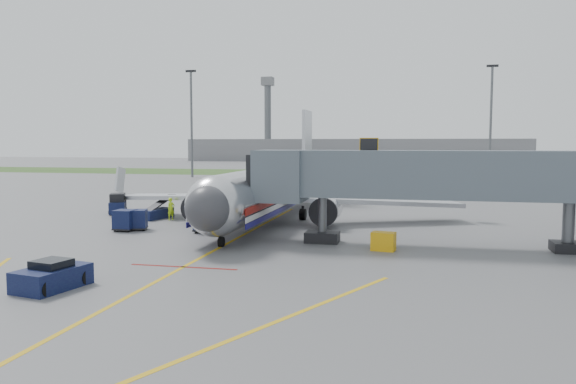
% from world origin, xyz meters
% --- Properties ---
extents(ground, '(400.00, 400.00, 0.00)m').
position_xyz_m(ground, '(0.00, 0.00, 0.00)').
color(ground, '#565659').
rests_on(ground, ground).
extents(grass_strip, '(300.00, 25.00, 0.01)m').
position_xyz_m(grass_strip, '(0.00, 90.00, 0.01)').
color(grass_strip, '#2D4C1E').
rests_on(grass_strip, ground).
extents(apron_markings, '(21.52, 50.00, 0.01)m').
position_xyz_m(apron_markings, '(0.00, -7.40, 0.00)').
color(apron_markings, gold).
rests_on(apron_markings, ground).
extents(airliner, '(32.10, 35.67, 10.25)m').
position_xyz_m(airliner, '(0.00, 15.25, 2.65)').
color(airliner, silver).
rests_on(airliner, ground).
extents(jet_bridge, '(25.30, 4.00, 6.90)m').
position_xyz_m(jet_bridge, '(12.86, 5.00, 4.47)').
color(jet_bridge, slate).
rests_on(jet_bridge, ground).
extents(light_mast_left, '(2.00, 0.44, 20.40)m').
position_xyz_m(light_mast_left, '(-30.00, 70.00, 10.78)').
color(light_mast_left, '#595B60').
rests_on(light_mast_left, ground).
extents(light_mast_right, '(2.00, 0.44, 20.40)m').
position_xyz_m(light_mast_right, '(25.00, 75.00, 10.78)').
color(light_mast_right, '#595B60').
rests_on(light_mast_right, ground).
extents(distant_terminal, '(120.00, 14.00, 8.00)m').
position_xyz_m(distant_terminal, '(-10.00, 170.00, 4.00)').
color(distant_terminal, slate).
rests_on(distant_terminal, ground).
extents(control_tower, '(4.00, 4.00, 30.00)m').
position_xyz_m(control_tower, '(-40.00, 165.00, 17.33)').
color(control_tower, '#595B60').
rests_on(control_tower, ground).
extents(pushback_tug, '(2.51, 3.49, 1.33)m').
position_xyz_m(pushback_tug, '(-4.00, -9.45, 0.55)').
color(pushback_tug, '#0C0C38').
rests_on(pushback_tug, ground).
extents(baggage_tug, '(2.40, 3.04, 1.89)m').
position_xyz_m(baggage_tug, '(-15.05, 15.78, 0.83)').
color(baggage_tug, '#0C0C38').
rests_on(baggage_tug, ground).
extents(baggage_cart_a, '(1.69, 1.69, 1.79)m').
position_xyz_m(baggage_cart_a, '(-3.00, 7.31, 0.91)').
color(baggage_cart_a, '#0C0C38').
rests_on(baggage_cart_a, ground).
extents(baggage_cart_b, '(1.49, 1.49, 1.58)m').
position_xyz_m(baggage_cart_b, '(-9.22, 6.58, 0.80)').
color(baggage_cart_b, '#0C0C38').
rests_on(baggage_cart_b, ground).
extents(baggage_cart_c, '(1.81, 1.81, 1.54)m').
position_xyz_m(baggage_cart_c, '(-8.52, 7.13, 0.79)').
color(baggage_cart_c, '#0C0C38').
rests_on(baggage_cart_c, ground).
extents(belt_loader, '(2.01, 4.15, 1.96)m').
position_xyz_m(belt_loader, '(-9.99, 13.43, 0.49)').
color(belt_loader, '#0C0C38').
rests_on(belt_loader, ground).
extents(ground_power_cart, '(1.55, 1.16, 1.13)m').
position_xyz_m(ground_power_cart, '(10.11, 3.00, 0.56)').
color(ground_power_cart, '#E4A30D').
rests_on(ground_power_cart, ground).
extents(ramp_worker, '(0.73, 0.83, 1.91)m').
position_xyz_m(ramp_worker, '(-8.35, 12.82, 0.96)').
color(ramp_worker, '#BCEE1C').
rests_on(ramp_worker, ground).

